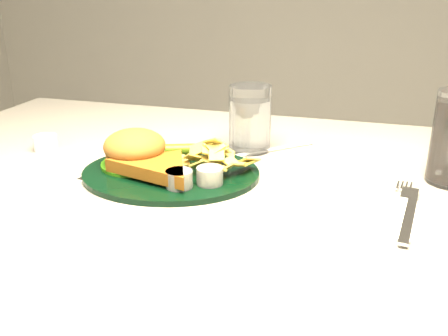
# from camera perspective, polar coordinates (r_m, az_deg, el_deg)

# --- Properties ---
(dinner_plate) EXTENTS (0.30, 0.27, 0.06)m
(dinner_plate) POSITION_cam_1_polar(r_m,az_deg,el_deg) (0.75, -6.15, 1.26)
(dinner_plate) COLOR black
(dinner_plate) RESTS_ON table
(water_glass) EXTENTS (0.09, 0.09, 0.11)m
(water_glass) POSITION_cam_1_polar(r_m,az_deg,el_deg) (0.85, 2.99, 5.68)
(water_glass) COLOR white
(water_glass) RESTS_ON table
(fork_napkin) EXTENTS (0.15, 0.18, 0.01)m
(fork_napkin) POSITION_cam_1_polar(r_m,az_deg,el_deg) (0.65, 20.26, -5.27)
(fork_napkin) COLOR white
(fork_napkin) RESTS_ON table
(spoon) EXTENTS (0.07, 0.17, 0.01)m
(spoon) POSITION_cam_1_polar(r_m,az_deg,el_deg) (0.80, -13.40, 0.24)
(spoon) COLOR silver
(spoon) RESTS_ON table
(ramekin) EXTENTS (0.05, 0.05, 0.03)m
(ramekin) POSITION_cam_1_polar(r_m,az_deg,el_deg) (0.91, -19.71, 2.71)
(ramekin) COLOR white
(ramekin) RESTS_ON table
(wrapped_straw) EXTENTS (0.17, 0.16, 0.01)m
(wrapped_straw) POSITION_cam_1_polar(r_m,az_deg,el_deg) (0.86, 5.42, 2.07)
(wrapped_straw) COLOR silver
(wrapped_straw) RESTS_ON table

